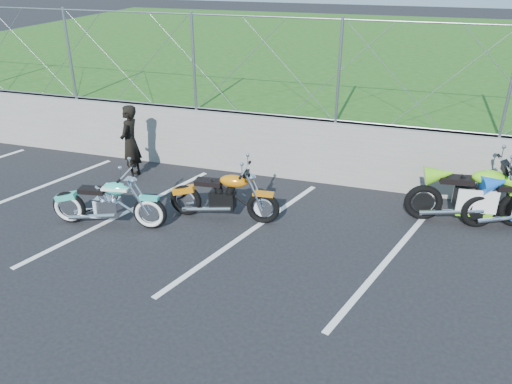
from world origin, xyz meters
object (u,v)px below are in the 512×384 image
(cruiser_turquoise, at_px, (110,204))
(naked_orange, at_px, (225,197))
(sportbike_green, at_px, (474,197))
(person_standing, at_px, (130,142))

(cruiser_turquoise, xyz_separation_m, naked_orange, (1.82, 0.82, 0.02))
(cruiser_turquoise, height_order, naked_orange, cruiser_turquoise)
(cruiser_turquoise, distance_m, sportbike_green, 6.32)
(cruiser_turquoise, xyz_separation_m, person_standing, (-0.72, 2.00, 0.37))
(cruiser_turquoise, distance_m, person_standing, 2.16)
(cruiser_turquoise, relative_size, person_standing, 1.31)
(cruiser_turquoise, bearing_deg, sportbike_green, 9.14)
(sportbike_green, xyz_separation_m, person_standing, (-6.72, 0.02, 0.28))
(naked_orange, distance_m, sportbike_green, 4.34)
(sportbike_green, height_order, person_standing, person_standing)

